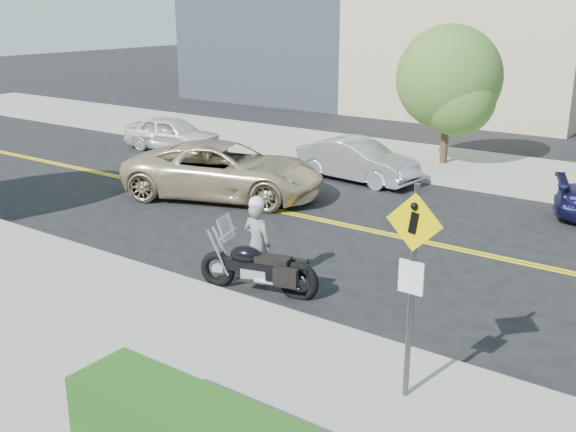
% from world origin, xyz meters
% --- Properties ---
extents(ground_plane, '(120.00, 120.00, 0.00)m').
position_xyz_m(ground_plane, '(0.00, 0.00, 0.00)').
color(ground_plane, black).
rests_on(ground_plane, ground).
extents(sidewalk_near, '(60.00, 5.00, 0.15)m').
position_xyz_m(sidewalk_near, '(0.00, -7.50, 0.07)').
color(sidewalk_near, '#9E9B91').
rests_on(sidewalk_near, ground_plane).
extents(sidewalk_far, '(60.00, 5.00, 0.15)m').
position_xyz_m(sidewalk_far, '(0.00, 7.50, 0.07)').
color(sidewalk_far, '#9E9B91').
rests_on(sidewalk_far, ground_plane).
extents(pedestrian_sign, '(0.78, 0.08, 3.00)m').
position_xyz_m(pedestrian_sign, '(4.20, -6.31, 1.96)').
color(pedestrian_sign, '#4C4C51').
rests_on(pedestrian_sign, sidewalk_near).
extents(motorcyclist, '(0.61, 0.41, 1.78)m').
position_xyz_m(motorcyclist, '(-0.07, -4.15, 0.89)').
color(motorcyclist, '#A3A2A7').
rests_on(motorcyclist, ground).
extents(motorcycle, '(2.46, 1.27, 1.43)m').
position_xyz_m(motorcycle, '(0.20, -4.46, 0.72)').
color(motorcycle, black).
rests_on(motorcycle, ground).
extents(suv, '(6.17, 4.36, 1.56)m').
position_xyz_m(suv, '(-4.70, 0.23, 0.78)').
color(suv, beige).
rests_on(suv, ground).
extents(parked_car_white, '(3.94, 2.13, 1.27)m').
position_xyz_m(parked_car_white, '(-10.57, 4.03, 0.64)').
color(parked_car_white, white).
rests_on(parked_car_white, ground).
extents(parked_car_silver, '(4.04, 1.71, 1.30)m').
position_xyz_m(parked_car_silver, '(-2.57, 4.06, 0.65)').
color(parked_car_silver, '#B6B8BF').
rests_on(parked_car_silver, ground).
extents(tree_far_a, '(3.44, 3.44, 4.70)m').
position_xyz_m(tree_far_a, '(-1.12, 7.37, 2.98)').
color(tree_far_a, '#382619').
rests_on(tree_far_a, ground).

